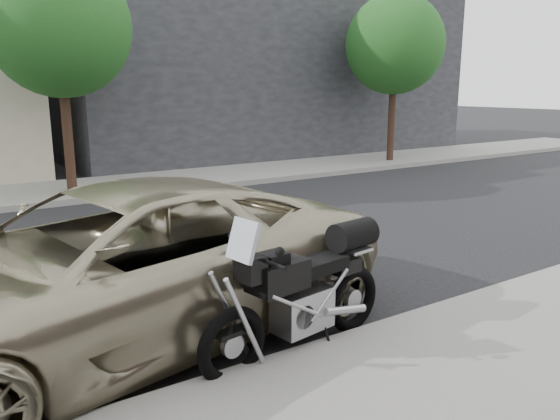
% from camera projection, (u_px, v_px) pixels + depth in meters
% --- Properties ---
extents(ground, '(120.00, 120.00, 0.00)m').
position_uv_depth(ground, '(265.00, 240.00, 9.97)').
color(ground, black).
rests_on(ground, ground).
extents(far_sidewalk, '(44.00, 3.00, 0.15)m').
position_uv_depth(far_sidewalk, '(143.00, 184.00, 15.25)').
color(far_sidewalk, gray).
rests_on(far_sidewalk, ground).
extents(far_building_dark, '(16.00, 11.00, 7.00)m').
position_uv_depth(far_building_dark, '(238.00, 68.00, 23.94)').
color(far_building_dark, '#252529').
rests_on(far_building_dark, ground).
extents(street_tree_left, '(3.40, 3.40, 5.70)m').
position_uv_depth(street_tree_left, '(395.00, 45.00, 18.76)').
color(street_tree_left, '#362218').
rests_on(street_tree_left, far_sidewalk).
extents(street_tree_mid, '(3.40, 3.40, 5.70)m').
position_uv_depth(street_tree_mid, '(58.00, 25.00, 12.87)').
color(street_tree_mid, '#362218').
rests_on(street_tree_mid, far_sidewalk).
extents(motorcycle, '(2.47, 1.03, 1.57)m').
position_uv_depth(motorcycle, '(308.00, 288.00, 5.70)').
color(motorcycle, black).
rests_on(motorcycle, ground).
extents(minivan, '(6.57, 3.92, 1.71)m').
position_uv_depth(minivan, '(113.00, 268.00, 5.79)').
color(minivan, tan).
rests_on(minivan, ground).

